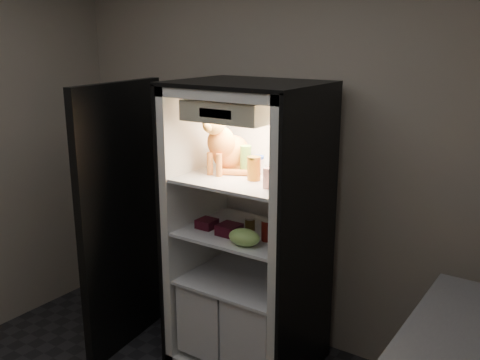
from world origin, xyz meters
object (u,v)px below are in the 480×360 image
object	(u,v)px
soda_can_a	(279,220)
grape_bag	(244,237)
tabby_cat	(226,146)
soda_can_b	(291,228)
salsa_jar	(254,168)
soda_can_c	(267,230)
parmesan_shaker	(246,160)
mayo_tub	(257,165)
pepper_jar	(282,166)
berry_box_right	(229,229)
refrigerator	(250,249)
cream_carton	(271,178)
condiment_jar	(250,224)
berry_box_left	(207,224)

from	to	relation	value
soda_can_a	grape_bag	world-z (taller)	soda_can_a
tabby_cat	soda_can_b	bearing A→B (deg)	1.73
salsa_jar	soda_can_c	size ratio (longest dim) A/B	1.12
parmesan_shaker	soda_can_a	xyz separation A→B (m)	(0.20, 0.08, -0.38)
mayo_tub	pepper_jar	distance (m)	0.25
mayo_tub	salsa_jar	xyz separation A→B (m)	(0.07, -0.14, 0.02)
mayo_tub	soda_can_b	xyz separation A→B (m)	(0.28, -0.05, -0.35)
berry_box_right	mayo_tub	bearing A→B (deg)	75.97
parmesan_shaker	grape_bag	size ratio (longest dim) A/B	0.93
parmesan_shaker	pepper_jar	bearing A→B (deg)	-6.48
soda_can_b	grape_bag	bearing A→B (deg)	-120.49
parmesan_shaker	soda_can_c	bearing A→B (deg)	-28.27
mayo_tub	refrigerator	bearing A→B (deg)	-108.47
berry_box_right	soda_can_a	bearing A→B (deg)	51.89
soda_can_b	cream_carton	bearing A→B (deg)	-101.14
parmesan_shaker	berry_box_right	xyz separation A→B (m)	(-0.00, -0.18, -0.41)
salsa_jar	condiment_jar	xyz separation A→B (m)	(-0.05, 0.04, -0.38)
tabby_cat	mayo_tub	bearing A→B (deg)	17.83
pepper_jar	grape_bag	bearing A→B (deg)	-114.44
pepper_jar	berry_box_left	world-z (taller)	pepper_jar
pepper_jar	grape_bag	distance (m)	0.48
soda_can_b	soda_can_a	bearing A→B (deg)	150.60
tabby_cat	parmesan_shaker	world-z (taller)	tabby_cat
soda_can_c	berry_box_right	size ratio (longest dim) A/B	0.99
soda_can_c	berry_box_right	xyz separation A→B (m)	(-0.25, -0.05, -0.03)
soda_can_b	soda_can_c	xyz separation A→B (m)	(-0.09, -0.14, 0.01)
parmesan_shaker	salsa_jar	bearing A→B (deg)	-36.63
parmesan_shaker	pepper_jar	distance (m)	0.28
mayo_tub	berry_box_left	distance (m)	0.50
pepper_jar	parmesan_shaker	bearing A→B (deg)	173.52
parmesan_shaker	mayo_tub	xyz separation A→B (m)	(0.05, 0.05, -0.03)
grape_bag	soda_can_a	bearing A→B (deg)	85.37
parmesan_shaker	berry_box_right	bearing A→B (deg)	-91.42
grape_bag	mayo_tub	bearing A→B (deg)	109.88
soda_can_a	parmesan_shaker	bearing A→B (deg)	-157.37
soda_can_a	mayo_tub	bearing A→B (deg)	-168.94
tabby_cat	condiment_jar	bearing A→B (deg)	-11.23
cream_carton	pepper_jar	bearing A→B (deg)	96.67
refrigerator	parmesan_shaker	bearing A→B (deg)	-178.23
salsa_jar	soda_can_a	xyz separation A→B (m)	(0.08, 0.17, -0.36)
berry_box_left	pepper_jar	bearing A→B (deg)	15.12
salsa_jar	cream_carton	xyz separation A→B (m)	(0.18, -0.09, -0.01)
pepper_jar	cream_carton	xyz separation A→B (m)	(0.02, -0.15, -0.04)
parmesan_shaker	mayo_tub	bearing A→B (deg)	45.62
parmesan_shaker	soda_can_a	distance (m)	0.44
tabby_cat	mayo_tub	xyz separation A→B (m)	(0.20, 0.06, -0.11)
soda_can_b	soda_can_c	size ratio (longest dim) A/B	0.84
soda_can_a	berry_box_left	xyz separation A→B (m)	(-0.39, -0.24, -0.03)
soda_can_a	pepper_jar	bearing A→B (deg)	-55.23
mayo_tub	soda_can_c	size ratio (longest dim) A/B	0.88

